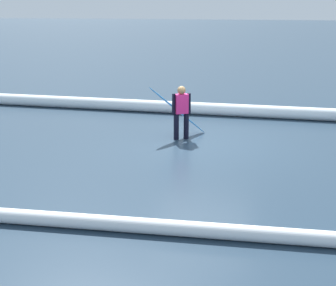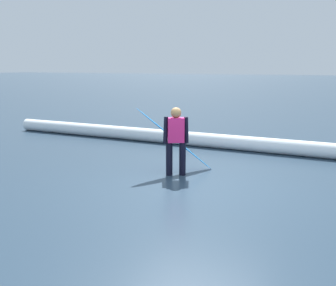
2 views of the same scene
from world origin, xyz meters
name	(u,v)px [view 1 (image 1 of 2)]	position (x,y,z in m)	size (l,w,h in m)	color
ground_plane	(205,144)	(0.00, 0.00, 0.00)	(174.85, 174.85, 0.00)	#223446
surfer	(181,110)	(0.69, -0.38, 0.81)	(0.47, 0.33, 1.44)	black
surfboard	(178,111)	(0.84, -0.66, 0.71)	(1.56, 1.19, 1.44)	#268CE5
wave_crest_foreground	(276,112)	(-1.85, -3.34, 0.20)	(0.40, 0.40, 19.52)	white
wave_crest_midground	(261,234)	(-1.47, 5.27, 0.13)	(0.26, 0.26, 17.74)	white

